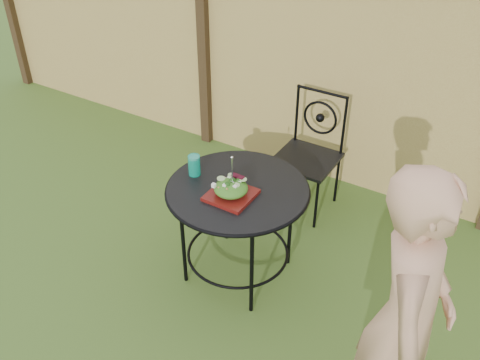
# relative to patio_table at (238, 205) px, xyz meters

# --- Properties ---
(ground) EXTENTS (60.00, 60.00, 0.00)m
(ground) POSITION_rel_patio_table_xyz_m (0.08, -0.74, -0.59)
(ground) COLOR #304E19
(ground) RESTS_ON ground
(fence) EXTENTS (8.00, 0.12, 1.90)m
(fence) POSITION_rel_patio_table_xyz_m (0.08, 1.45, 0.36)
(fence) COLOR #D9C06B
(fence) RESTS_ON ground
(patio_table) EXTENTS (0.92, 0.92, 0.72)m
(patio_table) POSITION_rel_patio_table_xyz_m (0.00, 0.00, 0.00)
(patio_table) COLOR black
(patio_table) RESTS_ON ground
(patio_chair) EXTENTS (0.46, 0.46, 0.95)m
(patio_chair) POSITION_rel_patio_table_xyz_m (0.05, 0.98, -0.08)
(patio_chair) COLOR black
(patio_chair) RESTS_ON ground
(diner) EXTENTS (0.49, 0.65, 1.62)m
(diner) POSITION_rel_patio_table_xyz_m (1.24, -0.58, 0.22)
(diner) COLOR tan
(diner) RESTS_ON ground
(salad_plate) EXTENTS (0.27, 0.27, 0.02)m
(salad_plate) POSITION_rel_patio_table_xyz_m (0.01, -0.10, 0.15)
(salad_plate) COLOR #47110A
(salad_plate) RESTS_ON patio_table
(salad) EXTENTS (0.21, 0.21, 0.08)m
(salad) POSITION_rel_patio_table_xyz_m (0.01, -0.10, 0.20)
(salad) COLOR #235614
(salad) RESTS_ON salad_plate
(fork) EXTENTS (0.01, 0.01, 0.18)m
(fork) POSITION_rel_patio_table_xyz_m (0.02, -0.10, 0.33)
(fork) COLOR silver
(fork) RESTS_ON salad
(drinking_glass) EXTENTS (0.08, 0.08, 0.14)m
(drinking_glass) POSITION_rel_patio_table_xyz_m (-0.32, -0.02, 0.21)
(drinking_glass) COLOR #0D9778
(drinking_glass) RESTS_ON patio_table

